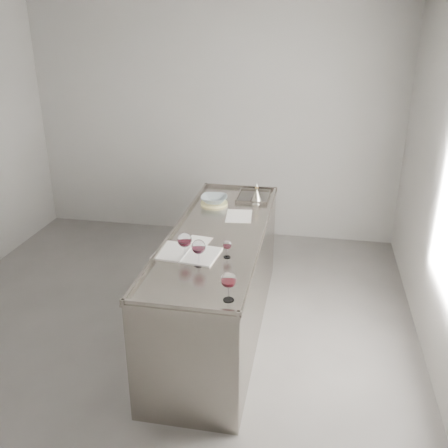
% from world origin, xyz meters
% --- Properties ---
extents(room_shell, '(4.54, 5.04, 2.84)m').
position_xyz_m(room_shell, '(0.00, 0.00, 1.40)').
color(room_shell, '#524F4D').
rests_on(room_shell, ground).
extents(counter, '(0.77, 2.42, 0.97)m').
position_xyz_m(counter, '(0.50, 0.30, 0.47)').
color(counter, gray).
rests_on(counter, ground).
extents(wine_glass_left, '(0.11, 0.11, 0.21)m').
position_xyz_m(wine_glass_left, '(0.36, -0.22, 1.09)').
color(wine_glass_left, white).
rests_on(wine_glass_left, counter).
extents(wine_glass_middle, '(0.10, 0.10, 0.20)m').
position_xyz_m(wine_glass_middle, '(0.48, -0.30, 1.08)').
color(wine_glass_middle, white).
rests_on(wine_glass_middle, counter).
extents(wine_glass_right, '(0.10, 0.10, 0.20)m').
position_xyz_m(wine_glass_right, '(0.78, -0.73, 1.08)').
color(wine_glass_right, white).
rests_on(wine_glass_right, counter).
extents(wine_glass_small, '(0.07, 0.07, 0.14)m').
position_xyz_m(wine_glass_small, '(0.66, -0.13, 1.04)').
color(wine_glass_small, white).
rests_on(wine_glass_small, counter).
extents(notebook, '(0.50, 0.37, 0.02)m').
position_xyz_m(notebook, '(0.35, -0.14, 0.95)').
color(notebook, white).
rests_on(notebook, counter).
extents(loose_paper_top, '(0.26, 0.34, 0.00)m').
position_xyz_m(loose_paper_top, '(0.61, 0.70, 0.94)').
color(loose_paper_top, white).
rests_on(loose_paper_top, counter).
extents(loose_paper_under, '(0.22, 0.29, 0.00)m').
position_xyz_m(loose_paper_under, '(0.38, 0.07, 0.94)').
color(loose_paper_under, white).
rests_on(loose_paper_under, counter).
extents(trivet, '(0.32, 0.32, 0.02)m').
position_xyz_m(trivet, '(0.33, 0.97, 0.95)').
color(trivet, beige).
rests_on(trivet, counter).
extents(ceramic_bowl, '(0.27, 0.27, 0.06)m').
position_xyz_m(ceramic_bowl, '(0.33, 0.97, 0.99)').
color(ceramic_bowl, '#88989F').
rests_on(ceramic_bowl, trivet).
extents(wine_funnel, '(0.14, 0.14, 0.20)m').
position_xyz_m(wine_funnel, '(0.72, 1.08, 1.00)').
color(wine_funnel, '#A7A194').
rests_on(wine_funnel, counter).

